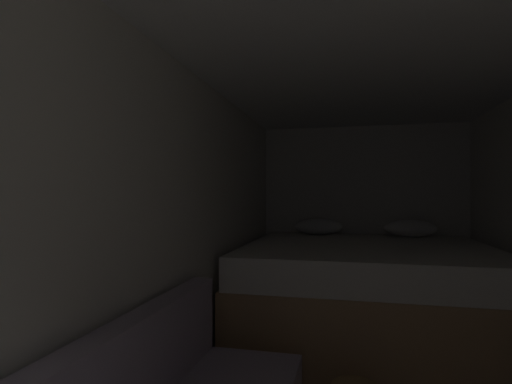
{
  "coord_description": "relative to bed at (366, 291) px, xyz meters",
  "views": [
    {
      "loc": [
        -0.15,
        -0.62,
        1.25
      ],
      "look_at": [
        -0.83,
        2.3,
        1.27
      ],
      "focal_mm": 27.83,
      "sensor_mm": 36.0,
      "label": 1
    }
  ],
  "objects": [
    {
      "name": "wall_back",
      "position": [
        0.0,
        1.04,
        0.6
      ],
      "size": [
        2.3,
        0.05,
        2.02
      ],
      "primitive_type": "cube",
      "color": "silver",
      "rests_on": "ground"
    },
    {
      "name": "ceiling_slab",
      "position": [
        0.0,
        -1.33,
        1.63
      ],
      "size": [
        2.3,
        4.67,
        0.05
      ],
      "primitive_type": "cube",
      "color": "white",
      "rests_on": "wall_left"
    },
    {
      "name": "bed",
      "position": [
        0.0,
        0.0,
        0.0
      ],
      "size": [
        2.08,
        1.94,
        0.99
      ],
      "color": "tan",
      "rests_on": "ground"
    },
    {
      "name": "wall_left",
      "position": [
        -1.13,
        -1.33,
        0.6
      ],
      "size": [
        0.05,
        4.67,
        2.02
      ],
      "primitive_type": "cube",
      "color": "silver",
      "rests_on": "ground"
    }
  ]
}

